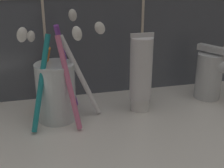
# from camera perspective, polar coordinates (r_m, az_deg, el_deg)

# --- Properties ---
(sink_counter) EXTENTS (0.79, 0.32, 0.02)m
(sink_counter) POSITION_cam_1_polar(r_m,az_deg,el_deg) (0.56, 8.25, -8.07)
(sink_counter) COLOR silver
(sink_counter) RESTS_ON ground
(toothbrush_cup) EXTENTS (0.15, 0.14, 0.19)m
(toothbrush_cup) POSITION_cam_1_polar(r_m,az_deg,el_deg) (0.55, -10.08, -0.71)
(toothbrush_cup) COLOR silver
(toothbrush_cup) RESTS_ON sink_counter
(toothpaste_tube) EXTENTS (0.04, 0.04, 0.15)m
(toothpaste_tube) POSITION_cam_1_polar(r_m,az_deg,el_deg) (0.57, 5.29, 1.97)
(toothpaste_tube) COLOR white
(toothpaste_tube) RESTS_ON sink_counter
(sink_faucet) EXTENTS (0.08, 0.11, 0.11)m
(sink_faucet) POSITION_cam_1_polar(r_m,az_deg,el_deg) (0.66, 17.92, 1.72)
(sink_faucet) COLOR silver
(sink_faucet) RESTS_ON sink_counter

